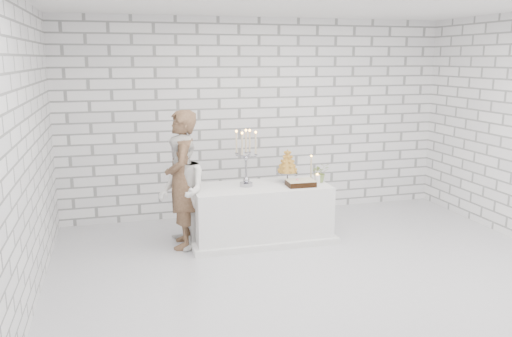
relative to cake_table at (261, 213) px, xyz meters
name	(u,v)px	position (x,y,z in m)	size (l,w,h in m)	color
ground	(317,272)	(0.33, -1.24, -0.38)	(6.00, 5.00, 0.01)	silver
wall_back	(259,118)	(0.33, 1.26, 1.12)	(6.00, 0.01, 3.00)	white
wall_front	(471,203)	(0.33, -3.74, 1.12)	(6.00, 0.01, 3.00)	white
wall_left	(23,156)	(-2.67, -1.24, 1.12)	(0.01, 5.00, 3.00)	white
cake_table	(261,213)	(0.00, 0.00, 0.00)	(1.80, 0.80, 0.75)	white
groom	(182,180)	(-1.03, 0.03, 0.51)	(0.65, 0.42, 1.77)	#533725
bride	(182,192)	(-1.05, -0.03, 0.36)	(0.72, 0.56, 1.48)	white
candelabra	(246,158)	(-0.19, 0.02, 0.75)	(0.31, 0.31, 0.76)	#9999A3
croquembouche	(287,166)	(0.40, 0.09, 0.60)	(0.30, 0.30, 0.46)	#9E681B
chocolate_cake	(301,183)	(0.50, -0.16, 0.42)	(0.36, 0.26, 0.08)	black
pillar_candle	(317,179)	(0.76, -0.09, 0.44)	(0.08, 0.08, 0.12)	white
extra_taper	(311,168)	(0.77, 0.17, 0.54)	(0.06, 0.06, 0.32)	beige
flowers	(320,173)	(0.83, -0.02, 0.51)	(0.24, 0.21, 0.26)	#5F863D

